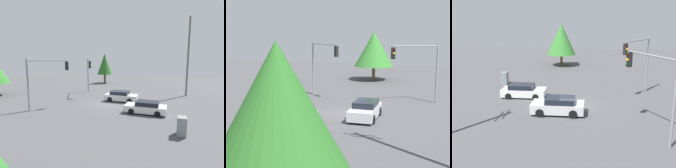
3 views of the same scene
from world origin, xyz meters
The scene contains 8 objects.
ground_plane centered at (0.00, 0.00, 0.00)m, with size 80.00×80.00×0.00m, color #4C4C4F.
sedan_white centered at (-2.38, -5.03, 0.63)m, with size 1.97×4.26×1.30m.
sedan_silver centered at (1.87, -1.05, 0.69)m, with size 2.06×4.31×1.41m.
traffic_signal_main centered at (5.41, 5.59, 3.99)m, with size 4.16×2.64×5.72m.
traffic_signal_cross centered at (-4.29, 6.13, 4.00)m, with size 3.77×3.00×5.75m.
utility_pole_tall centered at (8.73, -9.59, 6.30)m, with size 2.20×0.28×11.98m.
electrical_cabinet centered at (-6.97, -8.38, 0.71)m, with size 0.88×0.67×1.43m, color gray.
tree_far centered at (18.41, 7.98, 4.52)m, with size 3.54×3.54×6.98m.
Camera 1 is at (-20.42, -7.63, 5.64)m, focal length 28.00 mm.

